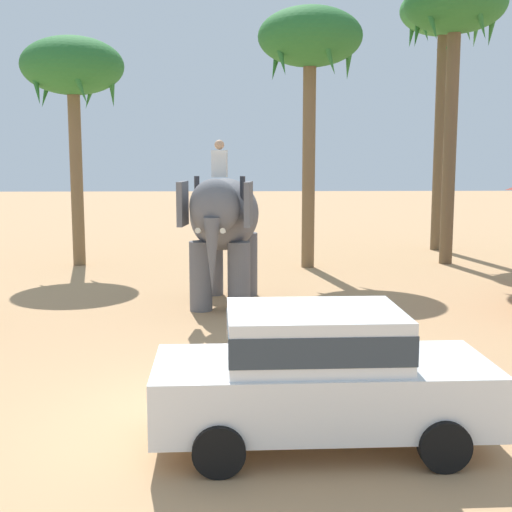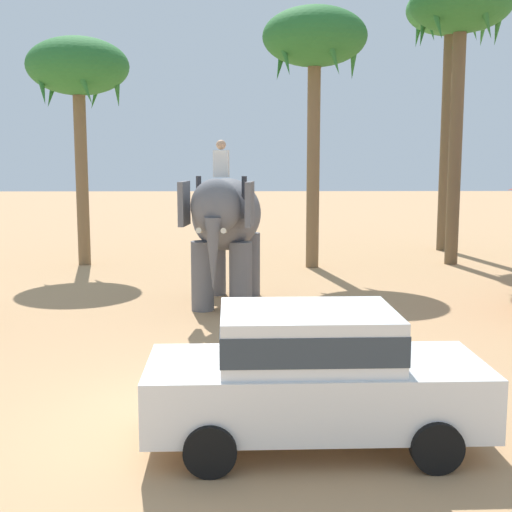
# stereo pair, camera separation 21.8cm
# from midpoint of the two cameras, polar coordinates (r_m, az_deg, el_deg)

# --- Properties ---
(ground_plane) EXTENTS (120.00, 120.00, 0.00)m
(ground_plane) POSITION_cam_midpoint_polar(r_m,az_deg,el_deg) (9.75, -5.18, -13.14)
(ground_plane) COLOR tan
(car_sedan_foreground) EXTENTS (4.14, 1.95, 1.70)m
(car_sedan_foreground) POSITION_cam_midpoint_polar(r_m,az_deg,el_deg) (8.70, 4.45, -9.33)
(car_sedan_foreground) COLOR white
(car_sedan_foreground) RESTS_ON ground
(elephant_with_mahout) EXTENTS (1.99, 3.97, 3.88)m
(elephant_with_mahout) POSITION_cam_midpoint_polar(r_m,az_deg,el_deg) (16.52, -3.04, 2.81)
(elephant_with_mahout) COLOR slate
(elephant_with_mahout) RESTS_ON ground
(palm_tree_behind_elephant) EXTENTS (3.20, 3.20, 9.14)m
(palm_tree_behind_elephant) POSITION_cam_midpoint_polar(r_m,az_deg,el_deg) (24.02, 15.64, 18.46)
(palm_tree_behind_elephant) COLOR brown
(palm_tree_behind_elephant) RESTS_ON ground
(palm_tree_near_hut) EXTENTS (3.20, 3.20, 8.02)m
(palm_tree_near_hut) POSITION_cam_midpoint_polar(r_m,az_deg,el_deg) (22.37, 4.13, 16.81)
(palm_tree_near_hut) COLOR brown
(palm_tree_near_hut) RESTS_ON ground
(palm_tree_left_of_road) EXTENTS (3.20, 3.20, 7.21)m
(palm_tree_left_of_road) POSITION_cam_midpoint_polar(r_m,az_deg,el_deg) (23.37, -14.97, 14.31)
(palm_tree_left_of_road) COLOR brown
(palm_tree_left_of_road) RESTS_ON ground
(palm_tree_far_back) EXTENTS (3.20, 3.20, 9.62)m
(palm_tree_far_back) POSITION_cam_midpoint_polar(r_m,az_deg,el_deg) (27.47, 14.84, 18.08)
(palm_tree_far_back) COLOR brown
(palm_tree_far_back) RESTS_ON ground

